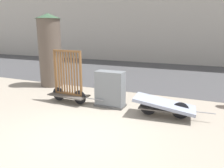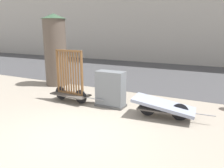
# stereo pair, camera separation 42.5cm
# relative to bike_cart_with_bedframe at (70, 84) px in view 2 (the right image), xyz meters

# --- Properties ---
(ground_plane) EXTENTS (60.00, 60.00, 0.00)m
(ground_plane) POSITION_rel_bike_cart_with_bedframe_xyz_m (1.72, -2.25, -0.66)
(ground_plane) COLOR gray
(road_strip) EXTENTS (56.00, 9.21, 0.01)m
(road_strip) POSITION_rel_bike_cart_with_bedframe_xyz_m (1.72, 6.81, -0.65)
(road_strip) COLOR #424244
(road_strip) RESTS_ON ground_plane
(bike_cart_with_bedframe) EXTENTS (2.20, 0.73, 1.91)m
(bike_cart_with_bedframe) POSITION_rel_bike_cart_with_bedframe_xyz_m (0.00, 0.00, 0.00)
(bike_cart_with_bedframe) COLOR #4C4742
(bike_cart_with_bedframe) RESTS_ON ground_plane
(bike_cart_with_mattress) EXTENTS (2.38, 0.95, 0.60)m
(bike_cart_with_mattress) POSITION_rel_bike_cart_with_bedframe_xyz_m (3.46, 0.00, -0.28)
(bike_cart_with_mattress) COLOR #4C4742
(bike_cart_with_mattress) RESTS_ON ground_plane
(utility_cabinet) EXTENTS (1.04, 0.53, 1.24)m
(utility_cabinet) POSITION_rel_bike_cart_with_bedframe_xyz_m (1.56, 0.21, -0.08)
(utility_cabinet) COLOR #4C4C4C
(utility_cabinet) RESTS_ON ground_plane
(advertising_column) EXTENTS (1.17, 1.17, 3.34)m
(advertising_column) POSITION_rel_bike_cart_with_bedframe_xyz_m (-2.25, 1.85, 1.04)
(advertising_column) COLOR brown
(advertising_column) RESTS_ON ground_plane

